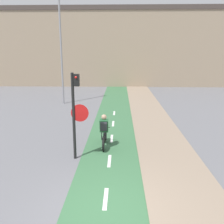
% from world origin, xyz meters
% --- Properties ---
extents(ground_plane, '(120.00, 120.00, 0.00)m').
position_xyz_m(ground_plane, '(0.00, 0.00, 0.00)').
color(ground_plane, slate).
extents(bike_lane, '(2.27, 60.00, 0.02)m').
position_xyz_m(bike_lane, '(0.00, 0.00, 0.01)').
color(bike_lane, '#3D7047').
rests_on(bike_lane, ground_plane).
extents(sidewalk_strip, '(2.40, 60.00, 0.05)m').
position_xyz_m(sidewalk_strip, '(2.34, 0.00, 0.03)').
color(sidewalk_strip, gray).
rests_on(sidewalk_strip, ground_plane).
extents(building_row_background, '(60.00, 5.20, 8.96)m').
position_xyz_m(building_row_background, '(0.00, 25.68, 4.49)').
color(building_row_background, gray).
rests_on(building_row_background, ground_plane).
extents(traffic_light_pole, '(0.67, 0.25, 3.35)m').
position_xyz_m(traffic_light_pole, '(-1.27, 3.24, 2.06)').
color(traffic_light_pole, black).
rests_on(traffic_light_pole, ground_plane).
extents(street_lamp_far, '(0.36, 0.36, 8.12)m').
position_xyz_m(street_lamp_far, '(-4.14, 13.67, 4.85)').
color(street_lamp_far, gray).
rests_on(street_lamp_far, ground_plane).
extents(cyclist_near, '(0.46, 1.69, 1.47)m').
position_xyz_m(cyclist_near, '(-0.29, 4.47, 0.71)').
color(cyclist_near, black).
rests_on(cyclist_near, ground_plane).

